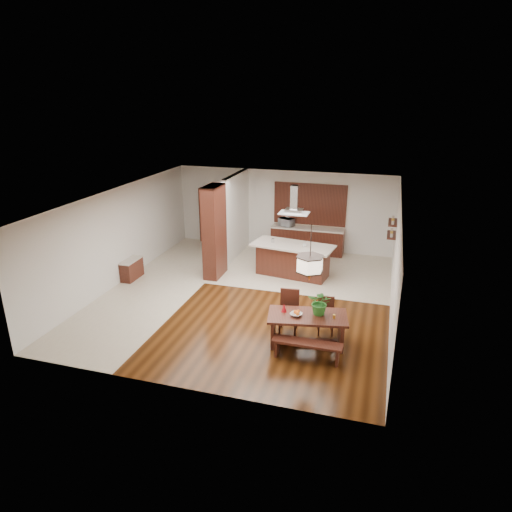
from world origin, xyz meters
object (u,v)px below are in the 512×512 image
(pendant_lantern, at_px, (310,253))
(island_cup, at_px, (305,245))
(dining_bench, at_px, (307,351))
(range_hood, at_px, (294,200))
(hallway_console, at_px, (132,269))
(foliage_plant, at_px, (320,303))
(fruit_bowl, at_px, (296,314))
(dining_chair_left, at_px, (289,312))
(kitchen_island, at_px, (293,260))
(dining_table, at_px, (307,323))
(microwave, at_px, (286,222))
(dining_chair_right, at_px, (326,317))

(pendant_lantern, distance_m, island_cup, 4.16)
(dining_bench, distance_m, range_hood, 5.35)
(hallway_console, relative_size, foliage_plant, 1.48)
(fruit_bowl, bearing_deg, dining_chair_left, 117.72)
(kitchen_island, bearing_deg, dining_table, -64.65)
(fruit_bowl, bearing_deg, microwave, 104.84)
(pendant_lantern, bearing_deg, kitchen_island, 106.67)
(dining_chair_left, height_order, foliage_plant, foliage_plant)
(dining_bench, relative_size, foliage_plant, 2.58)
(hallway_console, xyz_separation_m, foliage_plant, (6.23, -2.21, 0.73))
(island_cup, xyz_separation_m, microwave, (-1.12, 2.40, 0.01))
(fruit_bowl, bearing_deg, foliage_plant, 24.18)
(range_hood, bearing_deg, hallway_console, -160.29)
(dining_chair_left, distance_m, microwave, 6.04)
(fruit_bowl, height_order, microwave, microwave)
(microwave, bearing_deg, range_hood, -48.90)
(dining_chair_right, bearing_deg, pendant_lantern, -129.38)
(dining_table, distance_m, microwave, 6.62)
(dining_chair_left, bearing_deg, dining_table, -45.85)
(dining_table, xyz_separation_m, pendant_lantern, (0.00, 0.00, 1.70))
(dining_table, bearing_deg, range_hood, 106.65)
(dining_chair_right, xyz_separation_m, foliage_plant, (-0.08, -0.50, 0.60))
(dining_bench, bearing_deg, range_hood, 105.86)
(pendant_lantern, bearing_deg, foliage_plant, 25.13)
(hallway_console, height_order, dining_chair_left, dining_chair_left)
(dining_chair_left, distance_m, island_cup, 3.51)
(island_cup, bearing_deg, dining_table, -78.12)
(kitchen_island, distance_m, island_cup, 0.69)
(dining_chair_right, xyz_separation_m, fruit_bowl, (-0.59, -0.73, 0.33))
(dining_bench, relative_size, dining_chair_left, 1.46)
(hallway_console, height_order, fruit_bowl, fruit_bowl)
(dining_table, distance_m, range_hood, 4.63)
(range_hood, relative_size, microwave, 1.72)
(range_hood, bearing_deg, fruit_bowl, -76.95)
(foliage_plant, bearing_deg, dining_bench, -100.55)
(dining_table, distance_m, pendant_lantern, 1.70)
(dining_bench, distance_m, kitchen_island, 4.87)
(dining_chair_right, bearing_deg, hallway_console, 154.08)
(pendant_lantern, bearing_deg, fruit_bowl, -156.85)
(island_cup, bearing_deg, kitchen_island, 161.77)
(kitchen_island, relative_size, island_cup, 23.91)
(dining_bench, xyz_separation_m, fruit_bowl, (-0.37, 0.53, 0.57))
(dining_chair_left, relative_size, foliage_plant, 1.77)
(dining_table, distance_m, fruit_bowl, 0.35)
(dining_bench, height_order, kitchen_island, kitchen_island)
(foliage_plant, relative_size, island_cup, 5.31)
(hallway_console, relative_size, microwave, 1.68)
(dining_chair_left, bearing_deg, dining_chair_right, 4.86)
(hallway_console, relative_size, dining_chair_left, 0.84)
(dining_chair_left, bearing_deg, kitchen_island, 94.75)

